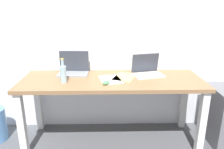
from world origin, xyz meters
The scene contains 9 objects.
ground_plane centered at (0.00, 0.00, 0.00)m, with size 8.00×8.00×0.00m, color #515459.
back_wall centered at (0.00, 0.39, 1.30)m, with size 5.20×0.08×2.60m, color white.
desk centered at (0.00, 0.00, 0.66)m, with size 1.95×0.66×0.76m.
laptop_left centered at (-0.44, 0.19, 0.82)m, with size 0.35×0.22×0.26m.
laptop_right centered at (0.40, 0.13, 0.81)m, with size 0.36×0.29×0.24m.
beer_bottle centered at (-0.50, -0.11, 0.86)m, with size 0.06×0.06×0.26m.
computer_mouse centered at (-0.06, -0.16, 0.78)m, with size 0.06×0.10×0.03m, color #4C9E56.
paper_sheet_center centered at (-0.02, -0.02, 0.76)m, with size 0.21×0.30×0.00m, color white.
paper_sheet_near_back centered at (0.14, 0.06, 0.76)m, with size 0.21×0.30×0.00m, color #F4E06B.
Camera 1 is at (-0.05, -2.20, 1.52)m, focal length 34.55 mm.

